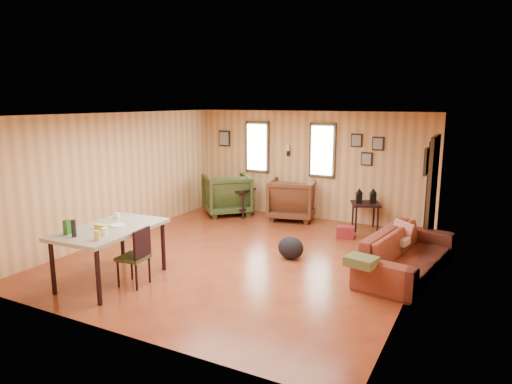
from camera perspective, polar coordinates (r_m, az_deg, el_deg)
room at (r=7.75m, az=0.68°, el=0.85°), size 5.54×6.04×2.44m
sofa at (r=7.37m, az=18.46°, el=-6.41°), size 0.99×2.34×0.88m
recliner_brown at (r=10.22m, az=4.56°, el=-0.65°), size 1.15×1.11×1.00m
recliner_green at (r=10.66m, az=-3.69°, el=-0.05°), size 1.37×1.37×1.03m
end_table at (r=10.52m, az=-2.23°, el=-0.62°), size 0.63×0.58×0.78m
side_table at (r=9.60m, az=13.56°, el=-1.16°), size 0.72×0.72×0.87m
cooler at (r=9.03m, az=11.10°, el=-4.94°), size 0.38×0.31×0.24m
backpack at (r=7.73m, az=4.36°, el=-6.98°), size 0.54×0.48×0.38m
sofa_pillows at (r=6.99m, az=15.49°, el=-6.70°), size 0.68×1.75×0.36m
dining_table at (r=6.94m, az=-17.87°, el=-4.85°), size 1.04×1.65×1.06m
dining_chair at (r=6.76m, az=-14.68°, el=-7.47°), size 0.42×0.42×0.85m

